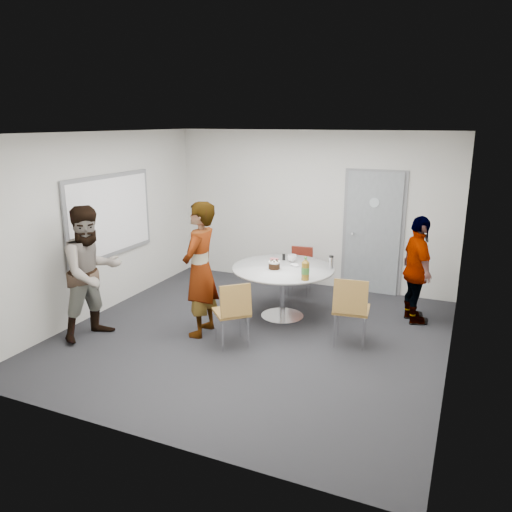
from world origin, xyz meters
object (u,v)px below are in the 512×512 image
at_px(door, 373,233).
at_px(person_left, 92,273).
at_px(whiteboard, 110,216).
at_px(person_main, 200,270).
at_px(chair_near_right, 351,305).
at_px(person_right, 417,270).
at_px(chair_far, 301,266).
at_px(chair_near_left, 233,308).
at_px(table, 284,275).

height_order(door, person_left, door).
distance_m(whiteboard, person_main, 1.90).
relative_size(door, whiteboard, 1.12).
relative_size(whiteboard, person_main, 1.03).
xyz_separation_m(chair_near_right, person_left, (-3.24, -1.05, 0.32)).
height_order(chair_near_right, person_left, person_left).
xyz_separation_m(chair_near_right, person_right, (0.66, 1.20, 0.21)).
height_order(chair_far, person_right, person_right).
height_order(door, person_right, door).
relative_size(person_main, person_right, 1.17).
bearing_deg(whiteboard, chair_near_left, -14.75).
bearing_deg(chair_near_right, table, 145.30).
height_order(chair_near_left, person_main, person_main).
xyz_separation_m(chair_near_left, chair_far, (0.11, 2.36, -0.06)).
distance_m(chair_far, person_main, 2.29).
bearing_deg(door, chair_near_right, -85.30).
xyz_separation_m(door, person_left, (-3.05, -3.34, -0.13)).
distance_m(person_left, person_right, 4.51).
height_order(chair_near_left, chair_near_right, chair_near_right).
distance_m(chair_near_left, person_left, 1.95).
distance_m(door, whiteboard, 4.25).
bearing_deg(chair_near_right, person_left, -169.12).
height_order(whiteboard, person_main, whiteboard).
bearing_deg(door, person_right, -51.95).
distance_m(chair_near_left, chair_far, 2.36).
bearing_deg(person_left, chair_near_right, -53.71).
bearing_deg(person_right, table, 83.60).
bearing_deg(person_left, chair_far, -17.02).
bearing_deg(table, person_left, -142.08).
xyz_separation_m(whiteboard, person_right, (4.41, 1.20, -0.67)).
height_order(chair_near_left, person_right, person_right).
bearing_deg(whiteboard, table, 12.53).
height_order(chair_far, person_left, person_left).
relative_size(whiteboard, person_right, 1.21).
bearing_deg(person_left, table, -33.77).
xyz_separation_m(chair_near_left, person_main, (-0.60, 0.22, 0.38)).
height_order(table, person_right, person_right).
xyz_separation_m(chair_near_left, person_right, (2.03, 1.82, 0.25)).
xyz_separation_m(chair_far, person_main, (-0.71, -2.14, 0.44)).
xyz_separation_m(table, person_left, (-2.11, -1.64, 0.23)).
xyz_separation_m(chair_near_left, chair_near_right, (1.37, 0.62, 0.04)).
bearing_deg(chair_near_right, person_main, -175.71).
distance_m(door, person_left, 4.53).
relative_size(whiteboard, chair_far, 2.39).
bearing_deg(whiteboard, person_left, -64.28).
relative_size(whiteboard, person_left, 1.06).
bearing_deg(whiteboard, person_right, 15.17).
relative_size(door, person_left, 1.18).
bearing_deg(person_main, chair_near_left, 65.77).
relative_size(chair_near_left, chair_far, 1.11).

